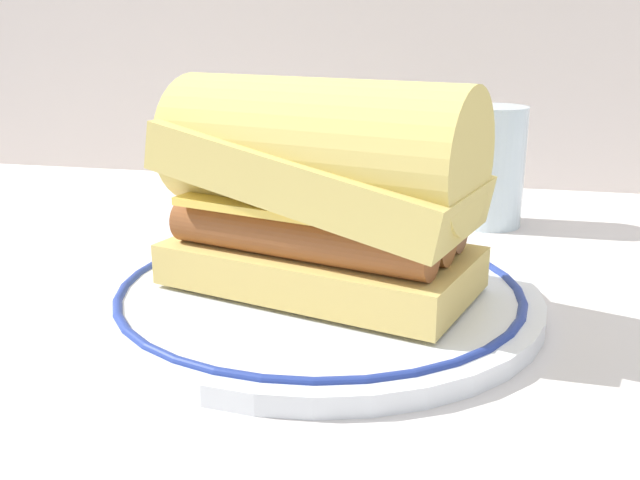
% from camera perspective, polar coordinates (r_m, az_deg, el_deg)
% --- Properties ---
extents(ground_plane, '(1.50, 1.50, 0.00)m').
position_cam_1_polar(ground_plane, '(0.46, 0.16, -6.22)').
color(ground_plane, silver).
extents(plate, '(0.28, 0.28, 0.01)m').
position_cam_1_polar(plate, '(0.47, 0.00, -4.33)').
color(plate, white).
rests_on(plate, ground_plane).
extents(sausage_sandwich, '(0.21, 0.15, 0.13)m').
position_cam_1_polar(sausage_sandwich, '(0.45, 0.00, 4.33)').
color(sausage_sandwich, '#D9BB63').
rests_on(sausage_sandwich, plate).
extents(drinking_glass, '(0.06, 0.06, 0.11)m').
position_cam_1_polar(drinking_glass, '(0.67, 13.28, 5.01)').
color(drinking_glass, silver).
rests_on(drinking_glass, ground_plane).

